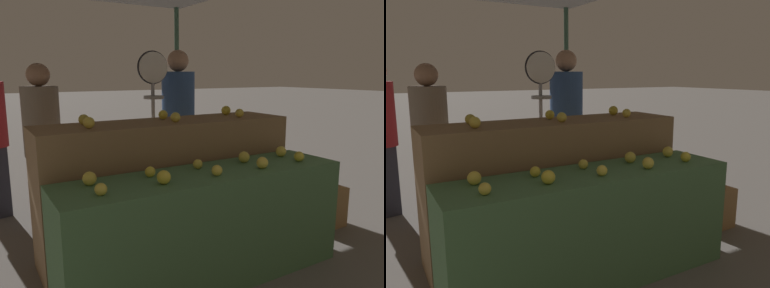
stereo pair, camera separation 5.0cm
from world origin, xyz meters
The scene contains 23 objects.
ground_plane centered at (0.00, 0.00, 0.00)m, with size 60.00×60.00×0.00m, color #66605B.
display_counter_front centered at (0.00, 0.00, 0.41)m, with size 2.14×0.55×0.82m, color #4C7A4C.
display_counter_back centered at (0.00, 0.60, 0.56)m, with size 2.14×0.55×1.12m, color olive.
apple_front_0 centered at (-0.81, -0.11, 0.85)m, with size 0.07×0.07×0.07m, color yellow.
apple_front_1 centered at (-0.40, -0.10, 0.86)m, with size 0.09×0.09×0.09m, color gold.
apple_front_2 centered at (0.00, -0.11, 0.86)m, with size 0.08×0.08×0.08m, color yellow.
apple_front_3 centered at (0.40, -0.12, 0.86)m, with size 0.09×0.09×0.09m, color yellow.
apple_front_4 centered at (0.80, -0.10, 0.86)m, with size 0.08×0.08×0.08m, color gold.
apple_front_5 centered at (-0.81, 0.12, 0.86)m, with size 0.09×0.09×0.09m, color yellow.
apple_front_6 centered at (-0.40, 0.10, 0.85)m, with size 0.07×0.07×0.07m, color gold.
apple_front_7 centered at (-0.01, 0.12, 0.85)m, with size 0.07×0.07×0.07m, color gold.
apple_front_8 centered at (0.40, 0.10, 0.86)m, with size 0.09×0.09×0.09m, color gold.
apple_front_9 centered at (0.80, 0.11, 0.86)m, with size 0.09×0.09×0.09m, color yellow.
apple_back_0 centered at (-0.69, 0.50, 1.16)m, with size 0.08×0.08×0.08m, color yellow.
apple_back_1 centered at (0.01, 0.48, 1.16)m, with size 0.08×0.08×0.08m, color gold.
apple_back_2 centered at (0.66, 0.50, 1.16)m, with size 0.08×0.08×0.08m, color yellow.
apple_back_3 centered at (-0.67, 0.71, 1.16)m, with size 0.08×0.08×0.08m, color gold.
apple_back_4 centered at (0.01, 0.71, 1.16)m, with size 0.08×0.08×0.08m, color gold.
apple_back_5 centered at (0.67, 0.70, 1.16)m, with size 0.09×0.09×0.09m, color gold.
produce_scale centered at (0.17, 1.24, 1.28)m, with size 0.32×0.20×1.72m.
person_vendor_at_scale centered at (0.59, 1.48, 1.02)m, with size 0.40×0.40×1.76m.
person_customer_right centered at (-0.83, 1.55, 0.92)m, with size 0.37×0.37×1.60m.
wooden_crate_side centered at (1.53, 0.28, 0.20)m, with size 0.40×0.40×0.40m, color #9E7547.
Camera 1 is at (-1.42, -2.13, 1.50)m, focal length 35.00 mm.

